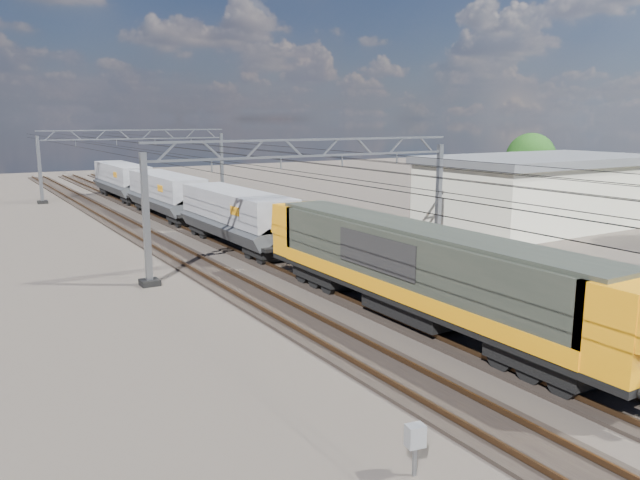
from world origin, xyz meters
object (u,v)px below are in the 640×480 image
hopper_wagon_mid (166,192)px  hopper_wagon_third (122,178)px  catenary_gantry_mid (313,196)px  catenary_gantry_far (137,160)px  hopper_wagon_lead (236,214)px  industrial_shed (542,190)px  tree_far (535,160)px  trackside_cabinet (415,437)px  locomotive (417,268)px

hopper_wagon_mid → hopper_wagon_third: bearing=90.0°
catenary_gantry_mid → hopper_wagon_mid: 20.54m
catenary_gantry_far → hopper_wagon_mid: (-2.00, -15.62, -1.67)m
hopper_wagon_lead → hopper_wagon_mid: same height
industrial_shed → tree_far: tree_far is taller
hopper_wagon_mid → industrial_shed: (24.00, -18.38, 0.49)m
hopper_wagon_lead → trackside_cabinet: bearing=-105.4°
hopper_wagon_lead → industrial_shed: size_ratio=0.70×
hopper_wagon_lead → trackside_cabinet: size_ratio=10.22×
hopper_wagon_mid → industrial_shed: size_ratio=0.70×
tree_far → catenary_gantry_mid: bearing=-162.1°
catenary_gantry_far → tree_far: bearing=-40.8°
locomotive → industrial_shed: bearing=29.4°
locomotive → tree_far: size_ratio=3.05×
industrial_shed → trackside_cabinet: bearing=-144.8°
catenary_gantry_mid → locomotive: bearing=-99.9°
catenary_gantry_far → trackside_cabinet: (-9.20, -56.04, -2.94)m
industrial_shed → catenary_gantry_far: bearing=122.9°
tree_far → hopper_wagon_third: bearing=142.5°
hopper_wagon_lead → hopper_wagon_mid: (0.00, 14.20, 0.00)m
tree_far → hopper_wagon_lead: bearing=-173.6°
catenary_gantry_far → locomotive: 47.59m
catenary_gantry_mid → locomotive: (-2.00, -11.52, -1.58)m
catenary_gantry_mid → hopper_wagon_third: 34.67m
catenary_gantry_far → industrial_shed: bearing=-57.1°
trackside_cabinet → industrial_shed: industrial_shed is taller
catenary_gantry_far → tree_far: (30.32, -26.21, 0.49)m
locomotive → catenary_gantry_far: bearing=87.6°
catenary_gantry_far → hopper_wagon_mid: 15.84m
locomotive → hopper_wagon_mid: locomotive is taller
hopper_wagon_lead → trackside_cabinet: (-7.20, -26.22, -1.26)m
hopper_wagon_lead → hopper_wagon_third: same height
catenary_gantry_mid → hopper_wagon_third: bearing=93.3°
hopper_wagon_mid → trackside_cabinet: size_ratio=10.22×
trackside_cabinet → tree_far: 49.63m
hopper_wagon_mid → tree_far: size_ratio=1.88×
trackside_cabinet → industrial_shed: (31.20, 22.04, 1.76)m
hopper_wagon_lead → hopper_wagon_mid: 14.20m
catenary_gantry_mid → locomotive: 11.80m
hopper_wagon_lead → industrial_shed: 24.37m
locomotive → hopper_wagon_lead: (-0.00, 17.70, -0.09)m
hopper_wagon_lead → trackside_cabinet: 27.22m
locomotive → tree_far: (32.32, 21.31, 2.07)m
catenary_gantry_far → hopper_wagon_mid: size_ratio=1.53×
locomotive → hopper_wagon_third: size_ratio=1.62×
hopper_wagon_lead → industrial_shed: bearing=-9.9°
hopper_wagon_third → hopper_wagon_lead: bearing=-90.0°
catenary_gantry_far → trackside_cabinet: catenary_gantry_far is taller
hopper_wagon_lead → hopper_wagon_third: (0.00, 28.40, 0.00)m
catenary_gantry_far → hopper_wagon_third: (-2.00, -1.42, -1.67)m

